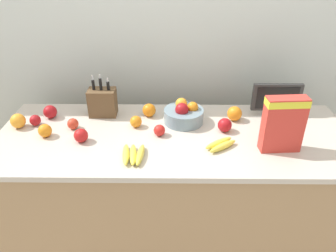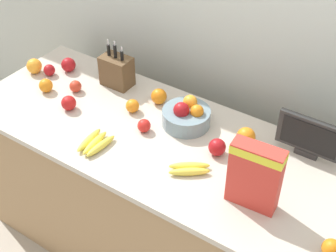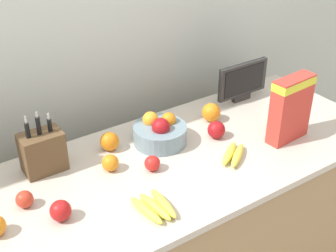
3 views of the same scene
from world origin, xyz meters
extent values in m
cube|color=silver|center=(0.00, 0.60, 1.30)|extent=(9.00, 0.06, 2.60)
cube|color=tan|center=(0.00, 0.00, 0.43)|extent=(1.98, 0.74, 0.87)
cube|color=beige|center=(0.00, 0.00, 0.88)|extent=(2.01, 0.77, 0.03)
cube|color=brown|center=(-0.44, 0.24, 0.98)|extent=(0.17, 0.11, 0.17)
cylinder|color=black|center=(-0.49, 0.24, 1.10)|extent=(0.02, 0.02, 0.06)
cube|color=silver|center=(-0.49, 0.24, 1.14)|extent=(0.01, 0.00, 0.03)
cylinder|color=black|center=(-0.44, 0.24, 1.10)|extent=(0.02, 0.02, 0.07)
cube|color=silver|center=(-0.44, 0.24, 1.15)|extent=(0.01, 0.00, 0.02)
cylinder|color=black|center=(-0.40, 0.24, 1.09)|extent=(0.02, 0.02, 0.05)
cube|color=silver|center=(-0.40, 0.24, 1.13)|extent=(0.01, 0.00, 0.03)
cube|color=#2D2D2D|center=(0.63, 0.26, 0.91)|extent=(0.10, 0.03, 0.03)
cube|color=#2D2D2D|center=(0.63, 0.26, 1.01)|extent=(0.30, 0.02, 0.17)
cube|color=black|center=(0.63, 0.24, 1.01)|extent=(0.25, 0.00, 0.14)
cube|color=red|center=(0.54, -0.14, 1.05)|extent=(0.21, 0.09, 0.30)
cube|color=yellow|center=(0.54, -0.14, 1.17)|extent=(0.21, 0.09, 0.04)
cylinder|color=gray|center=(0.05, 0.15, 0.94)|extent=(0.24, 0.24, 0.08)
sphere|color=orange|center=(0.11, 0.16, 0.99)|extent=(0.07, 0.07, 0.07)
sphere|color=orange|center=(0.04, 0.21, 0.99)|extent=(0.07, 0.07, 0.07)
sphere|color=#A31419|center=(0.04, 0.12, 0.99)|extent=(0.08, 0.08, 0.08)
ellipsoid|color=yellow|center=(-0.18, -0.22, 0.91)|extent=(0.05, 0.18, 0.03)
ellipsoid|color=yellow|center=(-0.21, -0.22, 0.91)|extent=(0.05, 0.18, 0.03)
ellipsoid|color=yellow|center=(-0.25, -0.22, 0.91)|extent=(0.05, 0.18, 0.03)
ellipsoid|color=yellow|center=(0.25, -0.14, 0.91)|extent=(0.17, 0.13, 0.03)
ellipsoid|color=yellow|center=(0.23, -0.11, 0.91)|extent=(0.17, 0.13, 0.03)
sphere|color=#A31419|center=(0.28, 0.04, 0.94)|extent=(0.08, 0.08, 0.08)
sphere|color=red|center=(-0.59, 0.06, 0.93)|extent=(0.06, 0.06, 0.06)
sphere|color=red|center=(-0.09, -0.01, 0.93)|extent=(0.06, 0.06, 0.06)
sphere|color=red|center=(-0.51, -0.08, 0.94)|extent=(0.08, 0.08, 0.08)
sphere|color=orange|center=(-0.23, 0.09, 0.93)|extent=(0.07, 0.07, 0.07)
sphere|color=orange|center=(-0.16, 0.22, 0.94)|extent=(0.08, 0.08, 0.08)
sphere|color=orange|center=(0.36, 0.18, 0.94)|extent=(0.09, 0.09, 0.09)
camera|label=1|loc=(-0.02, -1.57, 1.86)|focal=35.00mm
camera|label=2|loc=(0.97, -1.39, 2.33)|focal=50.00mm
camera|label=3|loc=(-0.90, -1.32, 2.01)|focal=50.00mm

